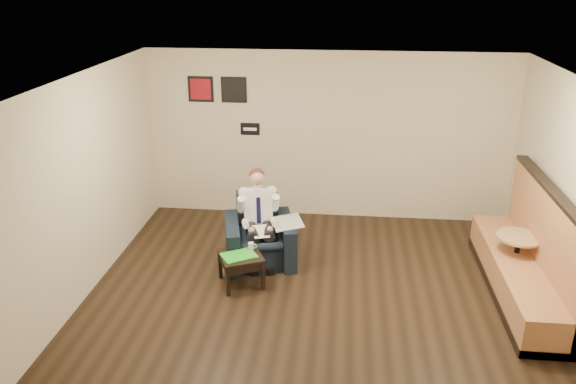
# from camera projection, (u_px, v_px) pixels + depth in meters

# --- Properties ---
(ground) EXTENTS (6.00, 6.00, 0.00)m
(ground) POSITION_uv_depth(u_px,v_px,m) (316.00, 311.00, 7.00)
(ground) COLOR black
(ground) RESTS_ON ground
(wall_back) EXTENTS (6.00, 0.02, 2.80)m
(wall_back) POSITION_uv_depth(u_px,v_px,m) (328.00, 137.00, 9.25)
(wall_back) COLOR beige
(wall_back) RESTS_ON ground
(wall_left) EXTENTS (0.02, 6.00, 2.80)m
(wall_left) POSITION_uv_depth(u_px,v_px,m) (70.00, 198.00, 6.77)
(wall_left) COLOR beige
(wall_left) RESTS_ON ground
(ceiling) EXTENTS (6.00, 6.00, 0.02)m
(ceiling) POSITION_uv_depth(u_px,v_px,m) (321.00, 88.00, 5.96)
(ceiling) COLOR white
(ceiling) RESTS_ON wall_back
(seating_sign) EXTENTS (0.32, 0.02, 0.20)m
(seating_sign) POSITION_uv_depth(u_px,v_px,m) (250.00, 129.00, 9.33)
(seating_sign) COLOR black
(seating_sign) RESTS_ON wall_back
(art_print_left) EXTENTS (0.42, 0.03, 0.42)m
(art_print_left) POSITION_uv_depth(u_px,v_px,m) (201.00, 89.00, 9.16)
(art_print_left) COLOR maroon
(art_print_left) RESTS_ON wall_back
(art_print_right) EXTENTS (0.42, 0.03, 0.42)m
(art_print_right) POSITION_uv_depth(u_px,v_px,m) (234.00, 90.00, 9.11)
(art_print_right) COLOR black
(art_print_right) RESTS_ON wall_back
(armchair) EXTENTS (1.16, 1.16, 0.93)m
(armchair) POSITION_uv_depth(u_px,v_px,m) (260.00, 231.00, 8.06)
(armchair) COLOR black
(armchair) RESTS_ON ground
(seated_man) EXTENTS (0.81, 1.03, 1.28)m
(seated_man) POSITION_uv_depth(u_px,v_px,m) (260.00, 224.00, 7.88)
(seated_man) COLOR silver
(seated_man) RESTS_ON armchair
(lap_papers) EXTENTS (0.30, 0.35, 0.01)m
(lap_papers) POSITION_uv_depth(u_px,v_px,m) (261.00, 231.00, 7.81)
(lap_papers) COLOR white
(lap_papers) RESTS_ON seated_man
(newspaper) EXTENTS (0.53, 0.60, 0.01)m
(newspaper) POSITION_uv_depth(u_px,v_px,m) (287.00, 222.00, 7.95)
(newspaper) COLOR silver
(newspaper) RESTS_ON armchair
(side_table) EXTENTS (0.71, 0.71, 0.44)m
(side_table) POSITION_uv_depth(u_px,v_px,m) (241.00, 269.00, 7.54)
(side_table) COLOR black
(side_table) RESTS_ON ground
(green_folder) EXTENTS (0.54, 0.50, 0.01)m
(green_folder) POSITION_uv_depth(u_px,v_px,m) (239.00, 255.00, 7.43)
(green_folder) COLOR #30D52A
(green_folder) RESTS_ON side_table
(coffee_mug) EXTENTS (0.11, 0.11, 0.09)m
(coffee_mug) POSITION_uv_depth(u_px,v_px,m) (251.00, 246.00, 7.60)
(coffee_mug) COLOR white
(coffee_mug) RESTS_ON side_table
(smartphone) EXTENTS (0.15, 0.10, 0.01)m
(smartphone) POSITION_uv_depth(u_px,v_px,m) (241.00, 249.00, 7.61)
(smartphone) COLOR black
(smartphone) RESTS_ON side_table
(banquette) EXTENTS (0.67, 2.80, 1.43)m
(banquette) POSITION_uv_depth(u_px,v_px,m) (523.00, 244.00, 7.14)
(banquette) COLOR #B06F44
(banquette) RESTS_ON ground
(cafe_table) EXTENTS (0.75, 0.75, 0.72)m
(cafe_table) POSITION_uv_depth(u_px,v_px,m) (515.00, 261.00, 7.47)
(cafe_table) COLOR tan
(cafe_table) RESTS_ON ground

